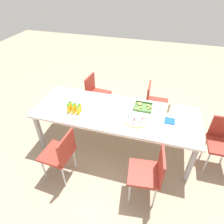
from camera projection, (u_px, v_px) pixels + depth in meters
The scene contains 18 objects.
ground_plane at pixel (115, 145), 3.42m from camera, with size 12.00×12.00×0.00m, color gray.
party_table at pixel (115, 115), 3.01m from camera, with size 2.53×0.91×0.74m.
chair_far_right at pixel (154, 101), 3.63m from camera, with size 0.41×0.41×0.83m.
chair_near_left at pixel (61, 152), 2.64m from camera, with size 0.43×0.43×0.83m.
chair_end at pixel (222, 140), 2.83m from camera, with size 0.41×0.41×0.83m.
chair_far_left at pixel (96, 92), 3.88m from camera, with size 0.44×0.44×0.83m.
chair_near_right at pixel (150, 172), 2.40m from camera, with size 0.45×0.45×0.83m.
juice_bottle_0 at pixel (69, 108), 2.93m from camera, with size 0.06×0.06×0.15m.
juice_bottle_1 at pixel (73, 109), 2.91m from camera, with size 0.05×0.05×0.15m.
juice_bottle_2 at pixel (78, 111), 2.90m from camera, with size 0.06×0.06×0.13m.
juice_bottle_3 at pixel (70, 106), 2.98m from camera, with size 0.06×0.06×0.15m.
juice_bottle_4 at pixel (75, 107), 2.97m from camera, with size 0.06×0.06×0.14m.
juice_bottle_5 at pixel (80, 108), 2.96m from camera, with size 0.06×0.06×0.13m.
fruit_pizza at pixel (136, 120), 2.80m from camera, with size 0.34×0.34×0.05m.
snack_tray at pixel (143, 107), 3.06m from camera, with size 0.28×0.25×0.04m.
plate_stack at pixel (111, 115), 2.89m from camera, with size 0.17×0.17×0.02m.
napkin_stack at pixel (170, 121), 2.79m from camera, with size 0.15×0.15×0.01m, color #194CA5.
cardboard_tube at pixel (169, 108), 2.94m from camera, with size 0.04×0.04×0.15m, color #9E7A56.
Camera 1 is at (0.60, -2.28, 2.55)m, focal length 31.02 mm.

